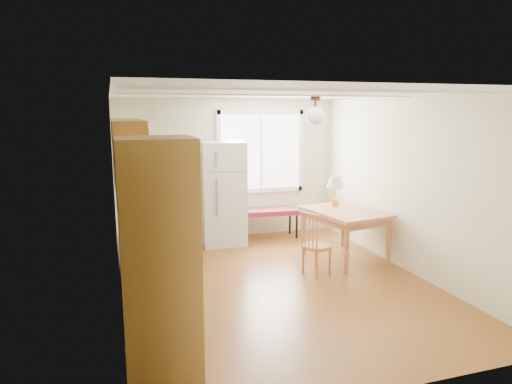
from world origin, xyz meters
name	(u,v)px	position (x,y,z in m)	size (l,w,h in m)	color
room_shell	(277,193)	(0.00, 0.00, 1.25)	(4.60, 5.60, 2.62)	#593112
kitchen_run	(147,250)	(-1.72, -0.63, 0.84)	(0.65, 3.40, 2.20)	brown
window_unit	(261,152)	(0.60, 2.47, 1.55)	(1.64, 0.05, 1.51)	white
pendant_light	(315,115)	(0.70, 0.40, 2.24)	(0.26, 0.26, 0.40)	black
refrigerator	(223,193)	(-0.21, 2.12, 0.89)	(0.79, 0.79, 1.78)	silver
bench	(268,213)	(0.63, 2.14, 0.48)	(1.21, 0.55, 0.54)	maroon
dining_table	(345,217)	(1.39, 0.69, 0.67)	(1.12, 1.38, 0.78)	#A76240
chair	(313,240)	(0.61, 0.18, 0.51)	(0.44, 0.43, 0.89)	#A76240
table_lamp	(335,184)	(1.39, 1.05, 1.13)	(0.28, 0.28, 0.49)	gold
coffee_maker	(147,237)	(-1.72, -0.83, 1.04)	(0.21, 0.26, 0.37)	black
kettle	(135,231)	(-1.82, -0.43, 0.99)	(0.12, 0.12, 0.23)	red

